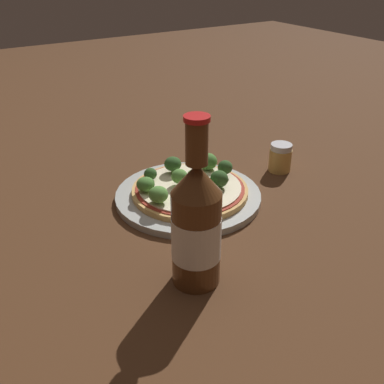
# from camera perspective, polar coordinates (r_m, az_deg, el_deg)

# --- Properties ---
(ground_plane) EXTENTS (3.00, 3.00, 0.00)m
(ground_plane) POSITION_cam_1_polar(r_m,az_deg,el_deg) (0.80, 0.54, -0.17)
(ground_plane) COLOR #4C2D19
(plate) EXTENTS (0.25, 0.25, 0.01)m
(plate) POSITION_cam_1_polar(r_m,az_deg,el_deg) (0.78, -0.49, -0.49)
(plate) COLOR #B2B7B2
(plate) RESTS_ON ground_plane
(pizza) EXTENTS (0.20, 0.20, 0.01)m
(pizza) POSITION_cam_1_polar(r_m,az_deg,el_deg) (0.77, -0.26, 0.31)
(pizza) COLOR tan
(pizza) RESTS_ON plate
(broccoli_floret_0) EXTENTS (0.03, 0.03, 0.03)m
(broccoli_floret_0) POSITION_cam_1_polar(r_m,az_deg,el_deg) (0.76, -1.65, 2.02)
(broccoli_floret_0) COLOR #6B8E51
(broccoli_floret_0) RESTS_ON pizza
(broccoli_floret_1) EXTENTS (0.02, 0.02, 0.02)m
(broccoli_floret_1) POSITION_cam_1_polar(r_m,az_deg,el_deg) (0.77, 0.39, 2.06)
(broccoli_floret_1) COLOR #6B8E51
(broccoli_floret_1) RESTS_ON pizza
(broccoli_floret_2) EXTENTS (0.03, 0.03, 0.03)m
(broccoli_floret_2) POSITION_cam_1_polar(r_m,az_deg,el_deg) (0.82, 2.09, 3.89)
(broccoli_floret_2) COLOR #6B8E51
(broccoli_floret_2) RESTS_ON pizza
(broccoli_floret_3) EXTENTS (0.02, 0.02, 0.02)m
(broccoli_floret_3) POSITION_cam_1_polar(r_m,az_deg,el_deg) (0.78, -5.30, 2.29)
(broccoli_floret_3) COLOR #6B8E51
(broccoli_floret_3) RESTS_ON pizza
(broccoli_floret_4) EXTENTS (0.03, 0.03, 0.03)m
(broccoli_floret_4) POSITION_cam_1_polar(r_m,az_deg,el_deg) (0.80, -2.46, 3.57)
(broccoli_floret_4) COLOR #6B8E51
(broccoli_floret_4) RESTS_ON pizza
(broccoli_floret_5) EXTENTS (0.03, 0.03, 0.03)m
(broccoli_floret_5) POSITION_cam_1_polar(r_m,az_deg,el_deg) (0.79, 4.22, 3.13)
(broccoli_floret_5) COLOR #6B8E51
(broccoli_floret_5) RESTS_ON pizza
(broccoli_floret_6) EXTENTS (0.03, 0.03, 0.03)m
(broccoli_floret_6) POSITION_cam_1_polar(r_m,az_deg,el_deg) (0.74, 1.55, 1.05)
(broccoli_floret_6) COLOR #6B8E51
(broccoli_floret_6) RESTS_ON pizza
(broccoli_floret_7) EXTENTS (0.03, 0.03, 0.03)m
(broccoli_floret_7) POSITION_cam_1_polar(r_m,az_deg,el_deg) (0.70, 1.16, -0.85)
(broccoli_floret_7) COLOR #6B8E51
(broccoli_floret_7) RESTS_ON pizza
(broccoli_floret_8) EXTENTS (0.03, 0.03, 0.03)m
(broccoli_floret_8) POSITION_cam_1_polar(r_m,az_deg,el_deg) (0.71, -4.28, -0.32)
(broccoli_floret_8) COLOR #6B8E51
(broccoli_floret_8) RESTS_ON pizza
(broccoli_floret_9) EXTENTS (0.03, 0.03, 0.02)m
(broccoli_floret_9) POSITION_cam_1_polar(r_m,az_deg,el_deg) (0.75, -5.92, 0.98)
(broccoli_floret_9) COLOR #6B8E51
(broccoli_floret_9) RESTS_ON pizza
(broccoli_floret_10) EXTENTS (0.03, 0.03, 0.03)m
(broccoli_floret_10) POSITION_cam_1_polar(r_m,az_deg,el_deg) (0.75, 3.47, 1.65)
(broccoli_floret_10) COLOR #6B8E51
(broccoli_floret_10) RESTS_ON pizza
(beer_bottle) EXTENTS (0.06, 0.06, 0.23)m
(beer_bottle) POSITION_cam_1_polar(r_m,az_deg,el_deg) (0.55, 0.54, -4.23)
(beer_bottle) COLOR #563319
(beer_bottle) RESTS_ON ground_plane
(pepper_shaker) EXTENTS (0.04, 0.04, 0.06)m
(pepper_shaker) POSITION_cam_1_polar(r_m,az_deg,el_deg) (0.88, 11.15, 4.30)
(pepper_shaker) COLOR tan
(pepper_shaker) RESTS_ON ground_plane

